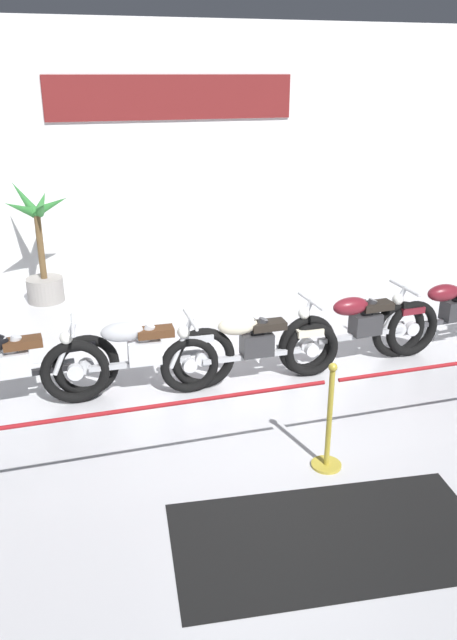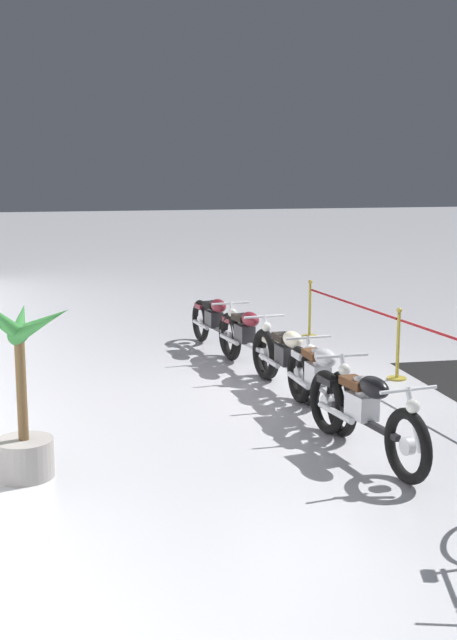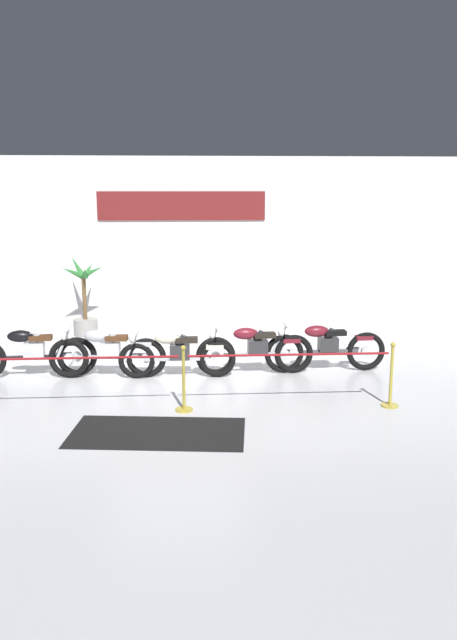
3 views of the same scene
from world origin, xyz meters
name	(u,v)px [view 3 (image 3 of 3)]	position (x,y,z in m)	size (l,w,h in m)	color
ground_plane	(177,386)	(0.00, 0.00, 0.00)	(120.00, 120.00, 0.00)	silver
back_wall	(180,243)	(0.00, 5.12, 2.10)	(28.00, 0.29, 4.20)	white
motorcycle_black_0	(31,353)	(-2.68, 0.69, 0.47)	(2.36, 0.62, 0.95)	black
motorcycle_silver_1	(107,353)	(-1.29, 0.60, 0.48)	(2.16, 0.62, 0.95)	black
motorcycle_cream_2	(177,354)	(-0.01, 0.52, 0.46)	(2.15, 0.62, 0.91)	black
motorcycle_maroon_3	(255,350)	(1.44, 0.64, 0.47)	(2.22, 0.62, 0.95)	black
motorcycle_maroon_4	(325,347)	(2.79, 0.74, 0.48)	(2.34, 0.62, 0.95)	black
potted_palm_left_of_row	(85,306)	(-2.26, 4.12, 0.71)	(1.01, 0.94, 1.92)	gray
stanchion_far_left	(88,370)	(-1.32, -1.25, 0.69)	(7.07, 0.28, 1.05)	gold
stanchion_mid_left	(184,389)	(0.14, -1.25, 0.36)	(0.28, 0.28, 1.05)	gold
stanchion_mid_right	(391,385)	(3.43, -1.25, 0.36)	(0.28, 0.28, 1.05)	gold
floor_banner	(158,432)	(-0.23, -2.14, 0.00)	(2.48, 1.27, 0.01)	black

